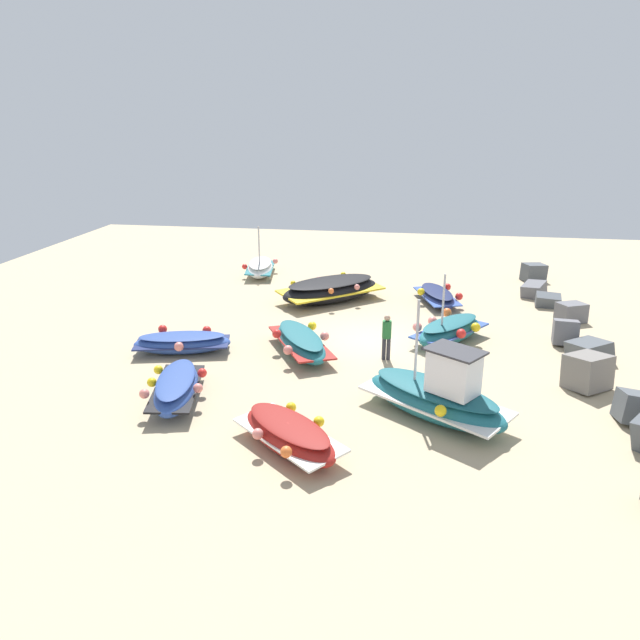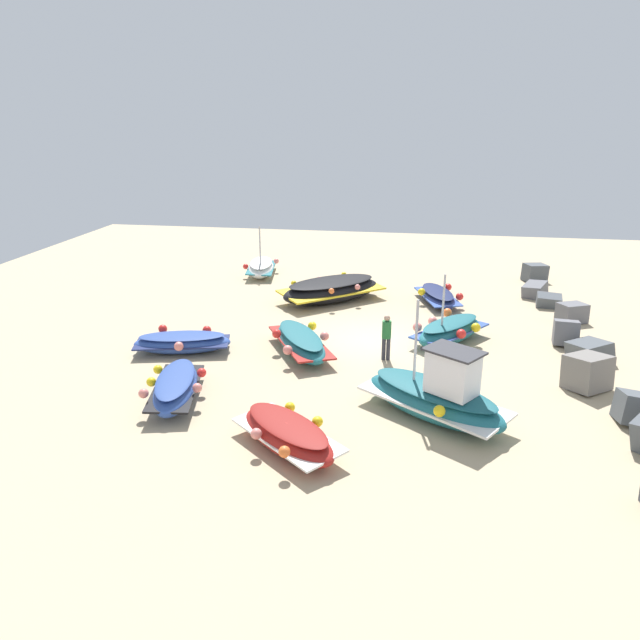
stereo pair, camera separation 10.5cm
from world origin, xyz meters
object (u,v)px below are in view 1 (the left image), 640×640
(person_walking, at_px, (387,334))
(fishing_boat_3, at_px, (260,268))
(fishing_boat_0, at_px, (331,290))
(fishing_boat_6, at_px, (182,342))
(fishing_boat_4, at_px, (437,396))
(fishing_boat_1, at_px, (301,342))
(fishing_boat_5, at_px, (176,387))
(fishing_boat_7, at_px, (437,296))
(fishing_boat_2, at_px, (450,330))
(fishing_boat_8, at_px, (289,434))

(person_walking, bearing_deg, fishing_boat_3, 31.97)
(fishing_boat_0, height_order, fishing_boat_3, fishing_boat_3)
(fishing_boat_3, relative_size, fishing_boat_6, 0.97)
(fishing_boat_3, bearing_deg, fishing_boat_0, -141.88)
(fishing_boat_4, bearing_deg, fishing_boat_1, 173.47)
(fishing_boat_5, height_order, fishing_boat_7, fishing_boat_5)
(fishing_boat_0, relative_size, person_walking, 3.06)
(fishing_boat_0, bearing_deg, fishing_boat_2, -81.46)
(fishing_boat_0, xyz_separation_m, person_walking, (6.62, 2.91, 0.41))
(fishing_boat_2, height_order, fishing_boat_6, fishing_boat_2)
(fishing_boat_8, bearing_deg, fishing_boat_0, 134.59)
(fishing_boat_1, distance_m, fishing_boat_2, 5.72)
(fishing_boat_5, height_order, person_walking, person_walking)
(fishing_boat_1, bearing_deg, fishing_boat_7, -64.84)
(fishing_boat_0, relative_size, fishing_boat_6, 1.37)
(fishing_boat_0, relative_size, fishing_boat_1, 1.24)
(fishing_boat_1, bearing_deg, fishing_boat_3, -7.19)
(fishing_boat_1, relative_size, fishing_boat_4, 0.89)
(fishing_boat_2, height_order, fishing_boat_7, fishing_boat_2)
(fishing_boat_0, distance_m, fishing_boat_5, 11.31)
(fishing_boat_0, xyz_separation_m, fishing_boat_5, (10.86, -3.15, -0.12))
(fishing_boat_2, xyz_separation_m, person_walking, (2.14, -2.27, 0.49))
(fishing_boat_4, bearing_deg, fishing_boat_5, -143.77)
(fishing_boat_1, relative_size, fishing_boat_6, 1.11)
(fishing_boat_0, xyz_separation_m, fishing_boat_8, (13.06, 0.78, -0.12))
(fishing_boat_3, bearing_deg, fishing_boat_5, 175.94)
(fishing_boat_2, bearing_deg, fishing_boat_1, 146.68)
(fishing_boat_5, bearing_deg, fishing_boat_6, 6.65)
(fishing_boat_0, distance_m, fishing_boat_7, 4.85)
(fishing_boat_3, relative_size, fishing_boat_8, 1.04)
(fishing_boat_2, relative_size, fishing_boat_5, 0.98)
(fishing_boat_5, height_order, fishing_boat_8, fishing_boat_5)
(fishing_boat_1, relative_size, person_walking, 2.46)
(fishing_boat_0, distance_m, fishing_boat_6, 8.38)
(fishing_boat_6, height_order, person_walking, person_walking)
(fishing_boat_2, bearing_deg, fishing_boat_3, 84.31)
(fishing_boat_5, relative_size, person_walking, 2.21)
(fishing_boat_1, bearing_deg, fishing_boat_0, -30.52)
(fishing_boat_3, distance_m, fishing_boat_7, 9.95)
(fishing_boat_1, xyz_separation_m, fishing_boat_4, (4.22, 4.75, 0.26))
(fishing_boat_7, height_order, person_walking, person_walking)
(fishing_boat_0, height_order, fishing_boat_8, fishing_boat_0)
(fishing_boat_1, height_order, fishing_boat_2, fishing_boat_2)
(fishing_boat_2, bearing_deg, fishing_boat_8, -171.03)
(fishing_boat_3, relative_size, fishing_boat_4, 0.78)
(person_walking, bearing_deg, fishing_boat_1, 85.14)
(fishing_boat_2, bearing_deg, fishing_boat_7, 40.30)
(fishing_boat_5, bearing_deg, fishing_boat_0, -28.38)
(fishing_boat_1, relative_size, fishing_boat_5, 1.12)
(fishing_boat_2, xyz_separation_m, fishing_boat_5, (6.38, -8.34, -0.03))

